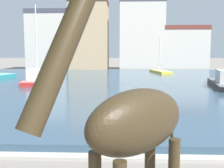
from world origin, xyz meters
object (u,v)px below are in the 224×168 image
Objects in this scene: giraffe_statue at (130,130)px; sailboat_green at (59,71)px; sailboat_yellow at (159,72)px; sailboat_black at (224,84)px; sailboat_red at (37,81)px.

giraffe_statue is 0.70× the size of sailboat_green.
sailboat_green is at bearing 178.13° from sailboat_yellow.
sailboat_red reaches higher than sailboat_black.
sailboat_red is at bearing -84.73° from sailboat_green.
sailboat_black is at bearing -5.07° from sailboat_red.
sailboat_black is 1.10× the size of sailboat_red.
sailboat_green is 16.62m from sailboat_red.
sailboat_black is at bearing 68.16° from giraffe_statue.
giraffe_statue is 0.62× the size of sailboat_red.
sailboat_green reaches higher than sailboat_black.
giraffe_statue is at bearing -70.02° from sailboat_red.
sailboat_yellow is at bearing 82.53° from giraffe_statue.
sailboat_black reaches higher than giraffe_statue.
giraffe_statue is at bearing -111.84° from sailboat_black.
sailboat_black is (20.50, -18.24, 0.10)m from sailboat_green.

